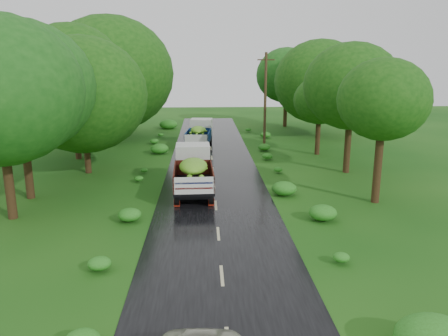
{
  "coord_description": "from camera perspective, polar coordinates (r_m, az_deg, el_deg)",
  "views": [
    {
      "loc": [
        -0.6,
        -14.61,
        7.7
      ],
      "look_at": [
        0.52,
        9.69,
        1.7
      ],
      "focal_mm": 35.0,
      "sensor_mm": 36.0,
      "label": 1
    }
  ],
  "objects": [
    {
      "name": "road_lines",
      "position": [
        22.0,
        -0.93,
        -6.57
      ],
      "size": [
        0.12,
        69.6,
        0.0
      ],
      "color": "#BFB78C",
      "rests_on": "road"
    },
    {
      "name": "ground",
      "position": [
        16.52,
        -0.28,
        -13.91
      ],
      "size": [
        120.0,
        120.0,
        0.0
      ],
      "primitive_type": "plane",
      "color": "#10440E",
      "rests_on": "ground"
    },
    {
      "name": "trees_left",
      "position": [
        37.0,
        -17.47,
        10.99
      ],
      "size": [
        6.06,
        33.05,
        8.7
      ],
      "color": "black",
      "rests_on": "ground"
    },
    {
      "name": "truck_near",
      "position": [
        25.99,
        -4.04,
        -0.08
      ],
      "size": [
        2.35,
        6.18,
        2.57
      ],
      "rotation": [
        0.0,
        0.0,
        0.03
      ],
      "color": "black",
      "rests_on": "ground"
    },
    {
      "name": "road",
      "position": [
        21.07,
        -0.85,
        -7.55
      ],
      "size": [
        6.5,
        80.0,
        0.02
      ],
      "primitive_type": "cube",
      "color": "black",
      "rests_on": "ground"
    },
    {
      "name": "truck_far",
      "position": [
        39.67,
        -3.2,
        4.62
      ],
      "size": [
        2.51,
        5.83,
        2.38
      ],
      "rotation": [
        0.0,
        0.0,
        -0.09
      ],
      "color": "black",
      "rests_on": "ground"
    },
    {
      "name": "utility_pole",
      "position": [
        38.22,
        5.4,
        8.73
      ],
      "size": [
        1.43,
        0.54,
        8.4
      ],
      "rotation": [
        0.0,
        0.0,
        -0.3
      ],
      "color": "#382616",
      "rests_on": "ground"
    },
    {
      "name": "trees_right",
      "position": [
        40.82,
        12.4,
        10.62
      ],
      "size": [
        6.2,
        32.32,
        7.75
      ],
      "color": "black",
      "rests_on": "ground"
    },
    {
      "name": "shrubs",
      "position": [
        29.54,
        -1.4,
        -0.55
      ],
      "size": [
        11.9,
        44.0,
        0.7
      ],
      "color": "#286A19",
      "rests_on": "ground"
    }
  ]
}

